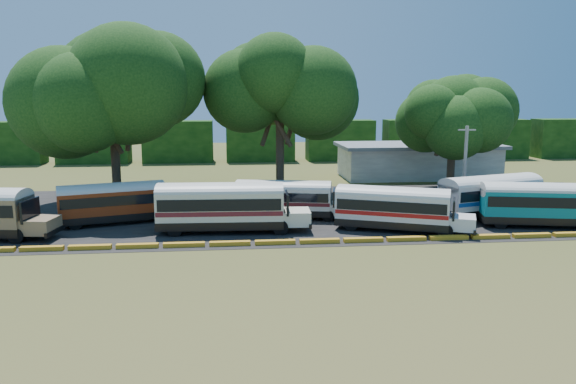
{
  "coord_description": "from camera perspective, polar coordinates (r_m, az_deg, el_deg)",
  "views": [
    {
      "loc": [
        -4.31,
        -35.15,
        9.96
      ],
      "look_at": [
        -0.13,
        6.0,
        2.66
      ],
      "focal_mm": 35.0,
      "sensor_mm": 36.0,
      "label": 1
    }
  ],
  "objects": [
    {
      "name": "curb",
      "position": [
        37.7,
        0.96,
        -5.08
      ],
      "size": [
        53.7,
        0.45,
        0.3
      ],
      "color": "gold",
      "rests_on": "ground"
    },
    {
      "name": "bus_cream_east",
      "position": [
        45.07,
        -0.2,
        -0.51
      ],
      "size": [
        9.62,
        4.18,
        3.07
      ],
      "rotation": [
        0.0,
        0.0,
        -0.21
      ],
      "color": "black",
      "rests_on": "ground"
    },
    {
      "name": "bus_red",
      "position": [
        45.23,
        -17.15,
        -0.8
      ],
      "size": [
        9.95,
        5.14,
        3.18
      ],
      "rotation": [
        0.0,
        0.0,
        0.3
      ],
      "color": "black",
      "rests_on": "ground"
    },
    {
      "name": "ground",
      "position": [
        36.79,
        1.15,
        -5.71
      ],
      "size": [
        160.0,
        160.0,
        0.0
      ],
      "primitive_type": "plane",
      "color": "#3B4B19",
      "rests_on": "ground"
    },
    {
      "name": "bus_white_blue",
      "position": [
        48.31,
        20.06,
        -0.14
      ],
      "size": [
        10.81,
        5.59,
        3.46
      ],
      "rotation": [
        0.0,
        0.0,
        0.3
      ],
      "color": "black",
      "rests_on": "ground"
    },
    {
      "name": "tree_east",
      "position": [
        60.03,
        16.48,
        7.91
      ],
      "size": [
        9.62,
        9.62,
        11.75
      ],
      "color": "#322219",
      "rests_on": "ground"
    },
    {
      "name": "asphalt_strip",
      "position": [
        48.48,
        0.61,
        -1.84
      ],
      "size": [
        64.0,
        24.0,
        0.02
      ],
      "primitive_type": "cube",
      "color": "black",
      "rests_on": "ground"
    },
    {
      "name": "treeline_backdrop",
      "position": [
        83.55,
        -2.84,
        5.22
      ],
      "size": [
        130.0,
        4.0,
        6.0
      ],
      "color": "black",
      "rests_on": "ground"
    },
    {
      "name": "utility_pole",
      "position": [
        52.16,
        17.54,
        2.63
      ],
      "size": [
        1.6,
        0.3,
        7.15
      ],
      "color": "gray",
      "rests_on": "ground"
    },
    {
      "name": "bus_cream_west",
      "position": [
        40.75,
        -6.53,
        -1.25
      ],
      "size": [
        11.15,
        3.18,
        3.63
      ],
      "rotation": [
        0.0,
        0.0,
        -0.04
      ],
      "color": "black",
      "rests_on": "ground"
    },
    {
      "name": "bus_white_red",
      "position": [
        41.62,
        10.87,
        -1.42
      ],
      "size": [
        10.09,
        6.09,
        3.26
      ],
      "rotation": [
        0.0,
        0.0,
        -0.4
      ],
      "color": "black",
      "rests_on": "ground"
    },
    {
      "name": "bus_teal",
      "position": [
        46.23,
        24.4,
        -0.9
      ],
      "size": [
        10.53,
        4.65,
        3.36
      ],
      "rotation": [
        0.0,
        0.0,
        -0.22
      ],
      "color": "black",
      "rests_on": "ground"
    },
    {
      "name": "tree_west",
      "position": [
        52.79,
        -17.48,
        10.19
      ],
      "size": [
        13.49,
        13.49,
        15.51
      ],
      "color": "#322219",
      "rests_on": "ground"
    },
    {
      "name": "tree_center",
      "position": [
        54.75,
        -0.84,
        11.01
      ],
      "size": [
        10.57,
        10.57,
        14.85
      ],
      "color": "#322219",
      "rests_on": "ground"
    },
    {
      "name": "terminal_building",
      "position": [
        69.32,
        13.03,
        3.18
      ],
      "size": [
        19.0,
        9.0,
        4.0
      ],
      "color": "silver",
      "rests_on": "ground"
    }
  ]
}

